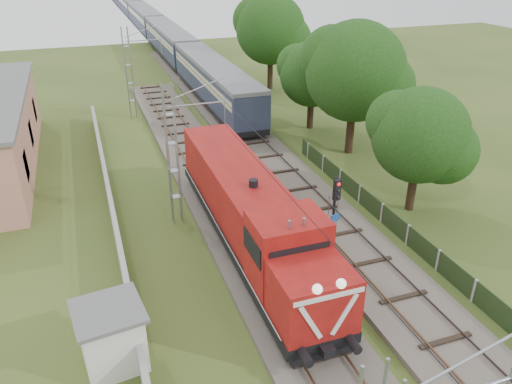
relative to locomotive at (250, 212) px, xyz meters
name	(u,v)px	position (x,y,z in m)	size (l,w,h in m)	color
ground	(315,353)	(0.00, -7.78, -2.28)	(140.00, 140.00, 0.00)	#35481B
track_main	(256,255)	(0.00, -0.78, -2.10)	(4.20, 70.00, 0.45)	#6B6054
track_side	(261,152)	(5.00, 12.22, -2.10)	(4.20, 80.00, 0.45)	#6B6054
catenary	(174,156)	(-2.95, 4.22, 1.77)	(3.31, 70.00, 8.00)	gray
boundary_wall	(114,220)	(-6.50, 4.22, -1.53)	(0.25, 40.00, 1.50)	#9E9E99
fence	(438,260)	(8.00, -4.78, -1.68)	(0.12, 32.00, 1.20)	black
locomotive	(250,212)	(0.00, 0.00, 0.00)	(3.06, 17.48, 4.44)	black
coach_rake	(145,17)	(5.00, 71.89, 0.28)	(3.09, 115.46, 3.57)	black
signal_post	(335,207)	(3.37, -2.53, 0.98)	(0.52, 0.41, 4.74)	black
relay_hut	(112,336)	(-7.40, -5.65, -0.99)	(2.77, 2.77, 2.56)	silver
tree_a	(421,136)	(10.53, 1.04, 2.36)	(5.74, 5.47, 7.44)	#342215
tree_b	(357,73)	(11.53, 10.31, 3.81)	(7.52, 7.16, 9.75)	#342215
tree_c	(313,75)	(11.08, 16.39, 2.31)	(5.68, 5.41, 7.36)	#342215
tree_d	(272,30)	(12.46, 29.63, 3.89)	(7.62, 7.26, 9.88)	#342215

